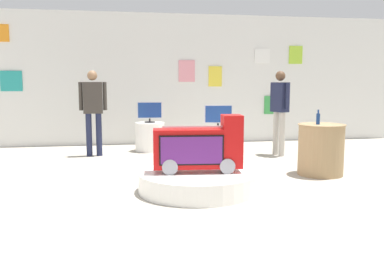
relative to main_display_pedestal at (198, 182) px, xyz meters
The scene contains 12 objects.
ground_plane 0.30m from the main_display_pedestal, 135.66° to the left, with size 30.00×30.00×0.00m, color #A8A091.
back_wall_display 4.98m from the main_display_pedestal, 92.33° to the left, with size 12.71×0.13×3.16m.
main_display_pedestal is the anchor object (origin of this frame).
novelty_firetruck_tv 0.46m from the main_display_pedestal, 20.86° to the right, with size 1.24×0.47×0.79m.
display_pedestal_left_rear 2.42m from the main_display_pedestal, 70.03° to the left, with size 0.76×0.76×0.63m, color white.
tv_on_left_rear 2.52m from the main_display_pedestal, 69.98° to the left, with size 0.55×0.23×0.45m.
display_pedestal_center_rear 3.66m from the main_display_pedestal, 96.23° to the left, with size 0.65×0.65×0.63m, color white.
tv_on_center_rear 3.72m from the main_display_pedestal, 96.23° to the left, with size 0.55×0.23×0.46m.
side_table_round 2.31m from the main_display_pedestal, 17.93° to the left, with size 0.76×0.76×0.83m.
bottle_on_side_table 2.35m from the main_display_pedestal, 18.11° to the left, with size 0.06×0.06×0.24m.
shopper_browsing_near_truck 3.65m from the main_display_pedestal, 116.41° to the left, with size 0.56×0.20×1.75m.
shopper_browsing_rear 3.51m from the main_display_pedestal, 49.72° to the left, with size 0.30×0.54×1.74m.
Camera 1 is at (-0.86, -5.82, 1.50)m, focal length 39.47 mm.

